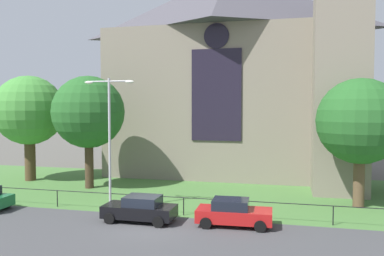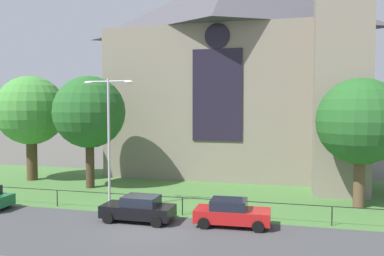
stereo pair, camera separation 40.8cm
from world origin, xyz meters
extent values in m
plane|color=#56544C|center=(0.00, 10.00, 0.00)|extent=(160.00, 160.00, 0.00)
cube|color=#424244|center=(0.00, -2.00, 0.00)|extent=(120.00, 8.00, 0.01)
cube|color=#477538|center=(0.00, 8.00, 0.00)|extent=(120.00, 20.00, 0.01)
cube|color=gray|center=(1.37, 19.59, 7.00)|extent=(22.00, 12.00, 14.00)
pyramid|color=#47444C|center=(1.37, 19.59, 17.00)|extent=(22.00, 12.00, 6.00)
cube|color=black|center=(1.37, 13.54, 7.70)|extent=(4.40, 0.16, 8.00)
cylinder|color=black|center=(1.37, 13.54, 12.80)|extent=(2.20, 0.15, 2.20)
cube|color=gray|center=(11.37, 11.59, 9.00)|extent=(4.00, 4.00, 18.00)
cylinder|color=black|center=(1.37, 2.50, 1.10)|extent=(34.98, 0.05, 0.05)
cylinder|color=black|center=(-7.38, 2.50, 0.55)|extent=(0.06, 0.07, 1.10)
cylinder|color=black|center=(1.37, 2.50, 0.55)|extent=(0.06, 0.07, 1.10)
cylinder|color=black|center=(10.12, 2.50, 0.55)|extent=(0.07, 0.07, 1.10)
cylinder|color=#4C3823|center=(-15.20, 10.56, 2.01)|extent=(0.94, 0.94, 4.03)
sphere|color=#428C38|center=(-15.20, 10.56, 6.36)|extent=(6.22, 6.22, 6.22)
cylinder|color=brown|center=(12.18, 7.30, 1.80)|extent=(0.73, 0.73, 3.61)
sphere|color=#235B23|center=(12.18, 7.30, 5.75)|extent=(5.70, 5.70, 5.70)
cylinder|color=#423021|center=(-8.33, 8.71, 2.02)|extent=(0.70, 0.70, 4.04)
sphere|color=#235B23|center=(-8.33, 8.71, 6.25)|extent=(5.89, 5.89, 5.89)
cylinder|color=#B2B2B7|center=(-3.48, 2.40, 4.25)|extent=(0.16, 0.16, 8.50)
cylinder|color=#B2B2B7|center=(-4.18, 2.40, 8.30)|extent=(1.40, 0.10, 0.10)
cylinder|color=#B2B2B7|center=(-2.78, 2.40, 8.30)|extent=(1.40, 0.10, 0.10)
ellipsoid|color=white|center=(-4.88, 2.40, 8.25)|extent=(0.57, 0.26, 0.20)
ellipsoid|color=white|center=(-2.08, 2.40, 8.25)|extent=(0.57, 0.26, 0.20)
cylinder|color=black|center=(-10.50, 1.53, 0.32)|extent=(0.64, 0.23, 0.64)
cube|color=black|center=(-0.79, 0.60, 0.61)|extent=(4.21, 1.82, 0.70)
cube|color=black|center=(-0.59, 0.60, 1.23)|extent=(2.01, 1.61, 0.55)
cylinder|color=black|center=(-2.27, -0.29, 0.32)|extent=(0.64, 0.22, 0.64)
cylinder|color=black|center=(-2.26, 1.51, 0.32)|extent=(0.64, 0.22, 0.64)
cylinder|color=black|center=(0.67, -0.30, 0.32)|extent=(0.64, 0.22, 0.64)
cylinder|color=black|center=(0.68, 1.50, 0.32)|extent=(0.64, 0.22, 0.64)
cube|color=#B21919|center=(4.70, 1.05, 0.61)|extent=(4.27, 1.97, 0.70)
cube|color=black|center=(4.50, 1.04, 1.23)|extent=(2.06, 1.68, 0.55)
cylinder|color=black|center=(6.13, 2.01, 0.32)|extent=(0.65, 0.25, 0.64)
cylinder|color=black|center=(6.21, 0.21, 0.32)|extent=(0.65, 0.25, 0.64)
cylinder|color=black|center=(3.20, 1.89, 0.32)|extent=(0.65, 0.25, 0.64)
cylinder|color=black|center=(3.27, 0.09, 0.32)|extent=(0.65, 0.25, 0.64)
camera|label=1|loc=(7.75, -21.24, 6.72)|focal=37.80mm
camera|label=2|loc=(8.14, -21.14, 6.72)|focal=37.80mm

